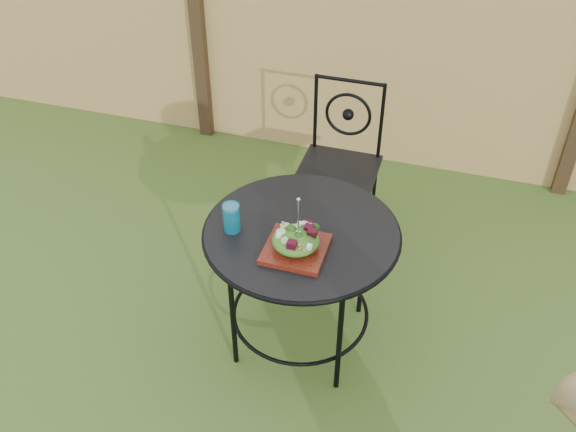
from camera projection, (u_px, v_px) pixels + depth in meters
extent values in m
plane|color=#234415|center=(285.00, 395.00, 3.11)|extent=(60.00, 60.00, 0.00)
cube|color=#DEB36E|center=(384.00, 40.00, 4.19)|extent=(8.00, 0.05, 1.80)
cube|color=black|center=(197.00, 13.00, 4.42)|extent=(0.09, 0.09, 1.90)
cylinder|color=black|center=(302.00, 232.00, 2.96)|extent=(0.90, 0.90, 0.02)
torus|color=black|center=(302.00, 233.00, 2.96)|extent=(0.92, 0.92, 0.02)
torus|color=black|center=(300.00, 311.00, 3.29)|extent=(0.70, 0.70, 0.02)
cylinder|color=black|center=(363.00, 264.00, 3.32)|extent=(0.03, 0.03, 0.71)
cylinder|color=black|center=(267.00, 244.00, 3.44)|extent=(0.03, 0.03, 0.71)
cylinder|color=black|center=(233.00, 313.00, 3.05)|extent=(0.03, 0.03, 0.71)
cylinder|color=black|center=(340.00, 338.00, 2.93)|extent=(0.03, 0.03, 0.71)
cube|color=black|center=(338.00, 172.00, 3.80)|extent=(0.46, 0.46, 0.03)
cylinder|color=black|center=(350.00, 81.00, 3.65)|extent=(0.42, 0.02, 0.02)
torus|color=black|center=(348.00, 115.00, 3.79)|extent=(0.28, 0.02, 0.28)
cylinder|color=black|center=(295.00, 216.00, 3.84)|extent=(0.02, 0.02, 0.44)
cylinder|color=black|center=(361.00, 228.00, 3.75)|extent=(0.02, 0.02, 0.44)
cylinder|color=black|center=(313.00, 179.00, 4.14)|extent=(0.02, 0.02, 0.44)
cylinder|color=black|center=(374.00, 190.00, 4.05)|extent=(0.02, 0.02, 0.44)
cylinder|color=black|center=(315.00, 113.00, 3.85)|extent=(0.02, 0.02, 0.50)
cylinder|color=black|center=(381.00, 123.00, 3.75)|extent=(0.02, 0.02, 0.50)
cube|color=#3E080B|center=(296.00, 249.00, 2.83)|extent=(0.27, 0.27, 0.02)
ellipsoid|color=#235614|center=(296.00, 240.00, 2.80)|extent=(0.21, 0.21, 0.08)
cylinder|color=silver|center=(298.00, 217.00, 2.71)|extent=(0.01, 0.01, 0.18)
cylinder|color=#0A637F|center=(231.00, 218.00, 2.91)|extent=(0.08, 0.08, 0.14)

